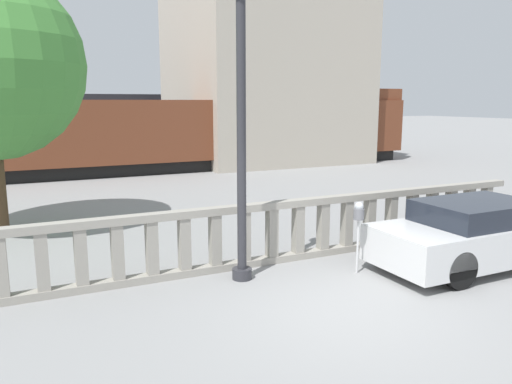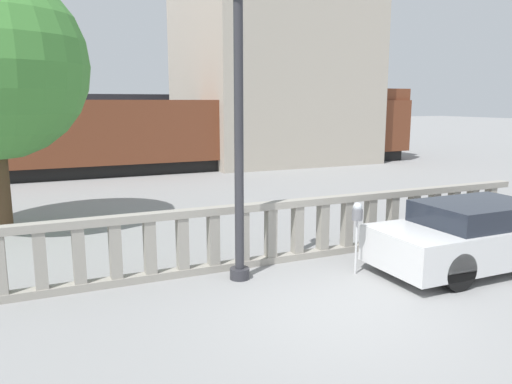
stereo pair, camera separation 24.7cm
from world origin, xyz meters
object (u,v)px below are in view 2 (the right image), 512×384
at_px(lamppost, 239,102).
at_px(parked_car, 482,235).
at_px(train_near, 151,134).
at_px(train_far, 179,120).
at_px(parking_meter, 357,216).

relative_size(lamppost, parked_car, 1.16).
xyz_separation_m(train_near, train_far, (4.45, 11.32, 0.20)).
distance_m(lamppost, train_near, 14.82).
height_order(parked_car, train_far, train_far).
relative_size(lamppost, train_far, 0.24).
distance_m(parked_car, train_near, 16.23).
bearing_deg(parking_meter, train_far, 81.33).
bearing_deg(lamppost, parking_meter, -17.35).
xyz_separation_m(lamppost, train_near, (1.69, 14.65, -1.47)).
relative_size(lamppost, train_near, 0.19).
bearing_deg(lamppost, parked_car, -15.73).
relative_size(parked_car, train_far, 0.21).
bearing_deg(lamppost, train_near, 83.42).
height_order(train_near, train_far, train_far).
height_order(parking_meter, train_near, train_near).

